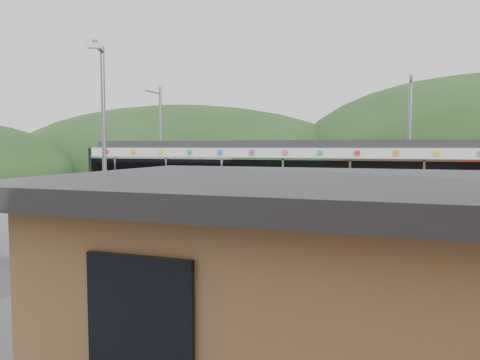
% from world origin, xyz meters
% --- Properties ---
extents(ground, '(120.00, 120.00, 0.00)m').
position_xyz_m(ground, '(0.00, 0.00, 0.00)').
color(ground, '#4C4C4F').
rests_on(ground, ground).
extents(hills, '(146.00, 149.00, 26.00)m').
position_xyz_m(hills, '(6.19, 5.29, 0.00)').
color(hills, '#1E3D19').
rests_on(hills, ground).
extents(platform, '(26.00, 3.20, 0.30)m').
position_xyz_m(platform, '(0.00, 3.30, 0.15)').
color(platform, '#9E9E99').
rests_on(platform, ground).
extents(yellow_line, '(26.00, 0.10, 0.01)m').
position_xyz_m(yellow_line, '(0.00, 2.00, 0.30)').
color(yellow_line, yellow).
rests_on(yellow_line, platform).
extents(train, '(20.44, 3.01, 3.74)m').
position_xyz_m(train, '(1.11, 6.00, 2.06)').
color(train, black).
rests_on(train, ground).
extents(catenary_mast_west, '(0.18, 1.80, 7.00)m').
position_xyz_m(catenary_mast_west, '(-7.00, 8.56, 3.65)').
color(catenary_mast_west, slate).
rests_on(catenary_mast_west, ground).
extents(catenary_mast_east, '(0.18, 1.80, 7.00)m').
position_xyz_m(catenary_mast_east, '(7.00, 8.56, 3.65)').
color(catenary_mast_east, slate).
rests_on(catenary_mast_east, ground).
extents(station_shelter, '(9.20, 6.20, 3.00)m').
position_xyz_m(station_shelter, '(6.00, -9.01, 1.55)').
color(station_shelter, olive).
rests_on(station_shelter, ground).
extents(lamp_post, '(0.54, 1.14, 6.19)m').
position_xyz_m(lamp_post, '(-0.97, -5.43, 3.69)').
color(lamp_post, slate).
rests_on(lamp_post, ground).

